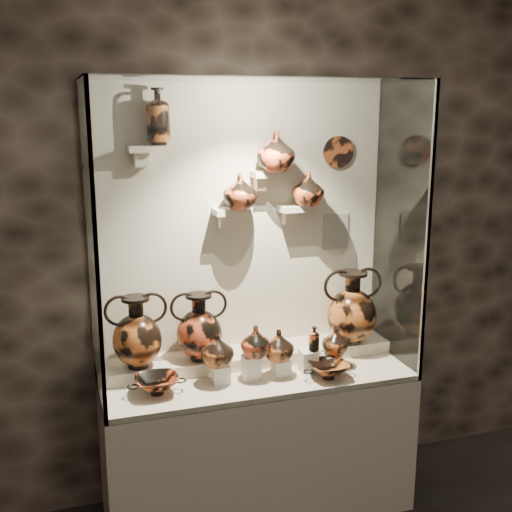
{
  "coord_description": "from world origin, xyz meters",
  "views": [
    {
      "loc": [
        -1.01,
        -0.95,
        2.27
      ],
      "look_at": [
        0.02,
        2.27,
        1.47
      ],
      "focal_mm": 45.0,
      "sensor_mm": 36.0,
      "label": 1
    }
  ],
  "objects_px": {
    "kylix_left": "(157,383)",
    "lekythos_tall": "(158,113)",
    "ovoid_vase_b": "(276,151)",
    "lekythos_small": "(314,337)",
    "jug_b": "(256,341)",
    "jug_e": "(335,341)",
    "jug_a": "(217,350)",
    "kylix_right": "(328,369)",
    "amphora_left": "(137,332)",
    "amphora_right": "(352,307)",
    "ovoid_vase_a": "(240,191)",
    "jug_c": "(278,345)",
    "ovoid_vase_c": "(308,189)",
    "amphora_mid": "(199,326)"
  },
  "relations": [
    {
      "from": "jug_a",
      "to": "kylix_left",
      "type": "distance_m",
      "value": 0.35
    },
    {
      "from": "amphora_left",
      "to": "jug_b",
      "type": "bearing_deg",
      "value": -34.03
    },
    {
      "from": "amphora_left",
      "to": "ovoid_vase_c",
      "type": "bearing_deg",
      "value": -12.04
    },
    {
      "from": "lekythos_tall",
      "to": "ovoid_vase_a",
      "type": "bearing_deg",
      "value": 19.58
    },
    {
      "from": "amphora_right",
      "to": "lekythos_small",
      "type": "relative_size",
      "value": 2.74
    },
    {
      "from": "jug_e",
      "to": "kylix_left",
      "type": "xyz_separation_m",
      "value": [
        -1.01,
        -0.03,
        -0.1
      ]
    },
    {
      "from": "lekythos_small",
      "to": "kylix_right",
      "type": "xyz_separation_m",
      "value": [
        0.04,
        -0.11,
        -0.15
      ]
    },
    {
      "from": "jug_b",
      "to": "jug_e",
      "type": "relative_size",
      "value": 1.09
    },
    {
      "from": "kylix_right",
      "to": "ovoid_vase_a",
      "type": "relative_size",
      "value": 1.4
    },
    {
      "from": "lekythos_tall",
      "to": "amphora_right",
      "type": "bearing_deg",
      "value": 17.54
    },
    {
      "from": "kylix_left",
      "to": "ovoid_vase_a",
      "type": "relative_size",
      "value": 1.47
    },
    {
      "from": "kylix_left",
      "to": "kylix_right",
      "type": "relative_size",
      "value": 1.05
    },
    {
      "from": "jug_c",
      "to": "kylix_left",
      "type": "bearing_deg",
      "value": 176.66
    },
    {
      "from": "amphora_right",
      "to": "ovoid_vase_a",
      "type": "xyz_separation_m",
      "value": [
        -0.66,
        0.08,
        0.7
      ]
    },
    {
      "from": "lekythos_small",
      "to": "kylix_left",
      "type": "relative_size",
      "value": 0.56
    },
    {
      "from": "amphora_left",
      "to": "ovoid_vase_b",
      "type": "distance_m",
      "value": 1.22
    },
    {
      "from": "amphora_right",
      "to": "jug_e",
      "type": "distance_m",
      "value": 0.28
    },
    {
      "from": "lekythos_small",
      "to": "amphora_left",
      "type": "bearing_deg",
      "value": 143.36
    },
    {
      "from": "lekythos_small",
      "to": "lekythos_tall",
      "type": "height_order",
      "value": "lekythos_tall"
    },
    {
      "from": "jug_e",
      "to": "ovoid_vase_a",
      "type": "relative_size",
      "value": 0.81
    },
    {
      "from": "kylix_left",
      "to": "ovoid_vase_b",
      "type": "relative_size",
      "value": 1.31
    },
    {
      "from": "kylix_left",
      "to": "lekythos_tall",
      "type": "xyz_separation_m",
      "value": [
        0.1,
        0.31,
        1.34
      ]
    },
    {
      "from": "jug_b",
      "to": "ovoid_vase_a",
      "type": "xyz_separation_m",
      "value": [
        -0.01,
        0.26,
        0.77
      ]
    },
    {
      "from": "jug_a",
      "to": "kylix_right",
      "type": "height_order",
      "value": "jug_a"
    },
    {
      "from": "jug_c",
      "to": "lekythos_small",
      "type": "distance_m",
      "value": 0.21
    },
    {
      "from": "jug_a",
      "to": "kylix_right",
      "type": "relative_size",
      "value": 0.67
    },
    {
      "from": "amphora_left",
      "to": "kylix_right",
      "type": "xyz_separation_m",
      "value": [
        0.98,
        -0.31,
        -0.21
      ]
    },
    {
      "from": "jug_e",
      "to": "kylix_right",
      "type": "distance_m",
      "value": 0.19
    },
    {
      "from": "amphora_left",
      "to": "jug_c",
      "type": "bearing_deg",
      "value": -30.97
    },
    {
      "from": "jug_e",
      "to": "amphora_left",
      "type": "bearing_deg",
      "value": 166.41
    },
    {
      "from": "ovoid_vase_b",
      "to": "ovoid_vase_c",
      "type": "bearing_deg",
      "value": -2.6
    },
    {
      "from": "jug_c",
      "to": "ovoid_vase_c",
      "type": "relative_size",
      "value": 0.91
    },
    {
      "from": "amphora_left",
      "to": "kylix_right",
      "type": "relative_size",
      "value": 1.46
    },
    {
      "from": "lekythos_tall",
      "to": "ovoid_vase_b",
      "type": "xyz_separation_m",
      "value": [
        0.63,
        -0.04,
        -0.2
      ]
    },
    {
      "from": "amphora_right",
      "to": "kylix_right",
      "type": "height_order",
      "value": "amphora_right"
    },
    {
      "from": "amphora_right",
      "to": "jug_b",
      "type": "height_order",
      "value": "amphora_right"
    },
    {
      "from": "jug_a",
      "to": "jug_c",
      "type": "xyz_separation_m",
      "value": [
        0.34,
        -0.01,
        -0.01
      ]
    },
    {
      "from": "kylix_right",
      "to": "amphora_mid",
      "type": "bearing_deg",
      "value": 166.41
    },
    {
      "from": "amphora_left",
      "to": "lekythos_tall",
      "type": "bearing_deg",
      "value": 12.98
    },
    {
      "from": "kylix_right",
      "to": "ovoid_vase_a",
      "type": "xyz_separation_m",
      "value": [
        -0.38,
        0.37,
        0.93
      ]
    },
    {
      "from": "amphora_left",
      "to": "jug_a",
      "type": "relative_size",
      "value": 2.17
    },
    {
      "from": "ovoid_vase_c",
      "to": "lekythos_small",
      "type": "bearing_deg",
      "value": -79.03
    },
    {
      "from": "amphora_right",
      "to": "ovoid_vase_c",
      "type": "height_order",
      "value": "ovoid_vase_c"
    },
    {
      "from": "jug_e",
      "to": "kylix_left",
      "type": "height_order",
      "value": "jug_e"
    },
    {
      "from": "kylix_left",
      "to": "ovoid_vase_b",
      "type": "bearing_deg",
      "value": 30.52
    },
    {
      "from": "amphora_left",
      "to": "jug_e",
      "type": "height_order",
      "value": "amphora_left"
    },
    {
      "from": "lekythos_tall",
      "to": "ovoid_vase_c",
      "type": "height_order",
      "value": "lekythos_tall"
    },
    {
      "from": "ovoid_vase_b",
      "to": "ovoid_vase_c",
      "type": "relative_size",
      "value": 1.15
    },
    {
      "from": "kylix_left",
      "to": "lekythos_tall",
      "type": "distance_m",
      "value": 1.38
    },
    {
      "from": "jug_b",
      "to": "lekythos_tall",
      "type": "xyz_separation_m",
      "value": [
        -0.43,
        0.29,
        1.19
      ]
    }
  ]
}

